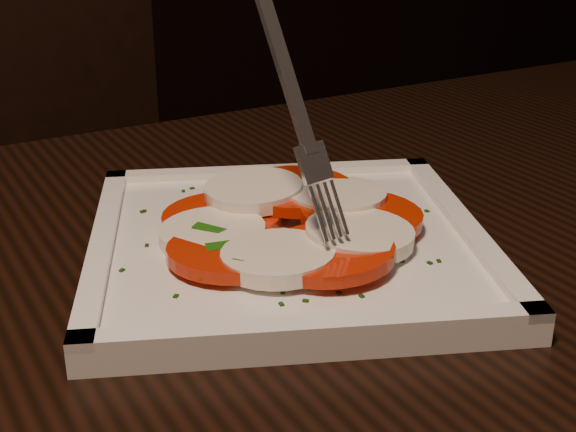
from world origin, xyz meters
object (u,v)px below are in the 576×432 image
object	(u,v)px
chair	(62,222)
plate	(288,247)
table	(413,388)
fork	(277,80)

from	to	relation	value
chair	plate	world-z (taller)	chair
table	fork	bearing A→B (deg)	152.35
plate	fork	bearing A→B (deg)	-169.98
table	plate	xyz separation A→B (m)	(-0.08, 0.05, 0.11)
table	fork	size ratio (longest dim) A/B	7.30
chair	table	bearing A→B (deg)	-91.83
chair	plate	xyz separation A→B (m)	(0.07, -0.64, 0.22)
table	plate	world-z (taller)	plate
fork	table	bearing A→B (deg)	-43.14
chair	plate	bearing A→B (deg)	-97.72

